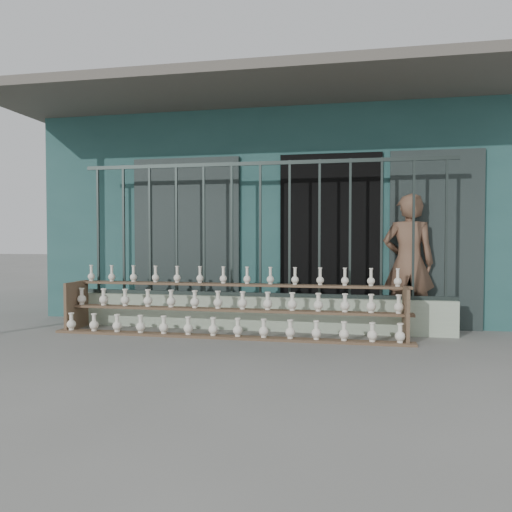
# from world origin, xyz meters

# --- Properties ---
(ground) EXTENTS (60.00, 60.00, 0.00)m
(ground) POSITION_xyz_m (0.00, 0.00, 0.00)
(ground) COLOR slate
(workshop_building) EXTENTS (7.40, 6.60, 3.21)m
(workshop_building) POSITION_xyz_m (0.00, 4.23, 1.62)
(workshop_building) COLOR #275351
(workshop_building) RESTS_ON ground
(parapet_wall) EXTENTS (5.00, 0.20, 0.45)m
(parapet_wall) POSITION_xyz_m (0.00, 1.30, 0.23)
(parapet_wall) COLOR #B1C4A8
(parapet_wall) RESTS_ON ground
(security_fence) EXTENTS (5.00, 0.04, 1.80)m
(security_fence) POSITION_xyz_m (-0.00, 1.30, 1.35)
(security_fence) COLOR #283330
(security_fence) RESTS_ON parapet_wall
(shelf_rack) EXTENTS (4.50, 0.68, 0.85)m
(shelf_rack) POSITION_xyz_m (-0.31, 0.88, 0.36)
(shelf_rack) COLOR brown
(shelf_rack) RESTS_ON ground
(elderly_woman) EXTENTS (0.66, 0.44, 1.81)m
(elderly_woman) POSITION_xyz_m (1.94, 1.61, 0.90)
(elderly_woman) COLOR brown
(elderly_woman) RESTS_ON ground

